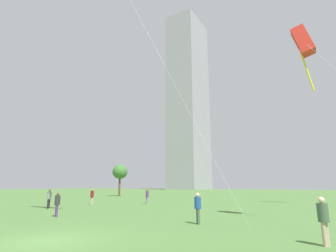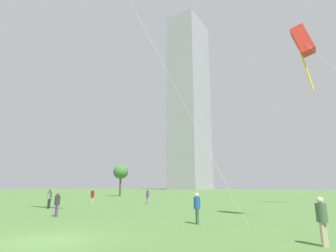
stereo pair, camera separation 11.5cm
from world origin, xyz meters
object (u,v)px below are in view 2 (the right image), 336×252
object	(u,v)px
person_standing_3	(92,196)
park_tree_0	(121,172)
kite_flying_2	(303,41)
distant_highrise_1	(189,101)
person_standing_2	(197,206)
person_standing_1	(322,217)
person_standing_5	(148,195)
person_standing_0	(57,203)
person_standing_6	(49,197)

from	to	relation	value
person_standing_3	park_tree_0	distance (m)	23.43
kite_flying_2	distant_highrise_1	xyz separation A→B (m)	(-62.38, 116.29, 39.29)
person_standing_2	distant_highrise_1	world-z (taller)	distant_highrise_1
person_standing_3	park_tree_0	world-z (taller)	park_tree_0
person_standing_1	person_standing_5	distance (m)	23.37
person_standing_2	park_tree_0	bearing A→B (deg)	6.88
person_standing_0	person_standing_6	size ratio (longest dim) A/B	0.93
person_standing_5	distant_highrise_1	world-z (taller)	distant_highrise_1
person_standing_5	person_standing_1	bearing A→B (deg)	144.81
person_standing_3	kite_flying_2	bearing A→B (deg)	128.57
person_standing_5	kite_flying_2	xyz separation A→B (m)	(17.87, -8.64, 10.34)
distant_highrise_1	person_standing_5	bearing A→B (deg)	-66.59
person_standing_0	person_standing_5	size ratio (longest dim) A/B	0.99
park_tree_0	distant_highrise_1	size ratio (longest dim) A/B	0.06
person_standing_1	kite_flying_2	world-z (taller)	kite_flying_2
kite_flying_2	person_standing_6	bearing A→B (deg)	-177.38
person_standing_3	kite_flying_2	size ratio (longest dim) A/B	0.14
person_standing_0	person_standing_3	bearing A→B (deg)	-30.39
person_standing_1	person_standing_2	bearing A→B (deg)	-89.94
person_standing_5	person_standing_6	size ratio (longest dim) A/B	0.94
person_standing_1	distant_highrise_1	xyz separation A→B (m)	(-62.34, 122.78, 49.61)
person_standing_0	person_standing_1	bearing A→B (deg)	-159.14
person_standing_1	person_standing_2	xyz separation A→B (m)	(-6.11, 2.81, -0.00)
distant_highrise_1	person_standing_2	bearing A→B (deg)	-63.95
park_tree_0	person_standing_5	bearing A→B (deg)	-42.28
person_standing_1	person_standing_3	world-z (taller)	person_standing_1
person_standing_5	distant_highrise_1	xyz separation A→B (m)	(-44.52, 107.65, 49.63)
person_standing_0	park_tree_0	size ratio (longest dim) A/B	0.26
person_standing_2	park_tree_0	xyz separation A→B (m)	(-29.02, 28.06, 3.78)
person_standing_6	park_tree_0	xyz separation A→B (m)	(-12.64, 25.41, 3.74)
kite_flying_2	person_standing_5	bearing A→B (deg)	154.21
person_standing_6	distant_highrise_1	distance (m)	133.45
person_standing_0	person_standing_1	size ratio (longest dim) A/B	0.96
person_standing_5	kite_flying_2	size ratio (longest dim) A/B	0.13
person_standing_0	distant_highrise_1	bearing A→B (deg)	-43.74
person_standing_0	park_tree_0	xyz separation A→B (m)	(-19.13, 29.60, 3.82)
person_standing_1	person_standing_0	bearing A→B (deg)	-69.79
kite_flying_2	person_standing_2	bearing A→B (deg)	-149.17
person_standing_3	person_standing_6	xyz separation A→B (m)	(0.33, -5.84, 0.04)
distant_highrise_1	person_standing_3	bearing A→B (deg)	-69.54
person_standing_3	park_tree_0	bearing A→B (deg)	-97.38
person_standing_3	park_tree_0	size ratio (longest dim) A/B	0.27
person_standing_2	person_standing_1	bearing A→B (deg)	-153.76
person_standing_3	distant_highrise_1	distance (m)	128.26
person_standing_1	person_standing_6	distance (m)	23.15
person_standing_3	person_standing_1	bearing A→B (deg)	114.11
person_standing_0	person_standing_3	xyz separation A→B (m)	(-6.82, 10.03, 0.04)
person_standing_0	park_tree_0	world-z (taller)	park_tree_0
person_standing_6	distant_highrise_1	size ratio (longest dim) A/B	0.02
person_standing_1	person_standing_6	world-z (taller)	person_standing_6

